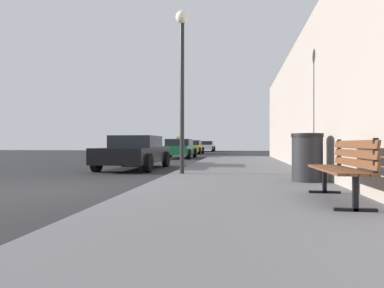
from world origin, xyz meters
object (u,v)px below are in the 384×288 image
object	(u,v)px
car_green	(179,148)
car_yellow	(192,147)
car_white	(206,146)
bench	(344,165)
street_lamp	(182,63)
car_black	(135,152)
trash_bin	(307,157)

from	to	relation	value
car_green	car_yellow	bearing A→B (deg)	-87.52
car_white	bench	bearing A→B (deg)	98.65
bench	car_green	size ratio (longest dim) A/B	0.39
car_white	street_lamp	bearing A→B (deg)	94.40
car_green	car_black	bearing A→B (deg)	90.37
trash_bin	car_green	distance (m)	15.73
trash_bin	car_green	xyz separation A→B (m)	(-5.46, 14.75, -0.03)
trash_bin	car_black	bearing A→B (deg)	137.86
car_black	bench	bearing A→B (deg)	126.04
bench	car_green	distance (m)	18.17
car_black	car_yellow	world-z (taller)	same
car_black	car_green	size ratio (longest dim) A/B	0.98
bench	car_black	distance (m)	9.22
trash_bin	street_lamp	distance (m)	4.23
bench	car_black	world-z (taller)	car_black
bench	car_yellow	distance (m)	26.98
car_black	car_yellow	bearing A→B (deg)	-88.62
trash_bin	car_white	world-z (taller)	car_white
trash_bin	car_green	size ratio (longest dim) A/B	0.23
street_lamp	car_yellow	xyz separation A→B (m)	(-2.83, 22.20, -2.55)
car_black	car_yellow	distance (m)	18.88
street_lamp	car_white	size ratio (longest dim) A/B	1.00
car_black	trash_bin	bearing A→B (deg)	137.86
trash_bin	street_lamp	world-z (taller)	street_lamp
bench	trash_bin	size ratio (longest dim) A/B	1.70
street_lamp	car_black	bearing A→B (deg)	125.54
car_yellow	car_white	distance (m)	9.98
car_green	bench	bearing A→B (deg)	107.58
trash_bin	car_white	xyz separation A→B (m)	(-5.50, 33.74, -0.03)
street_lamp	car_green	world-z (taller)	street_lamp
car_white	trash_bin	bearing A→B (deg)	99.25
car_yellow	car_white	world-z (taller)	same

